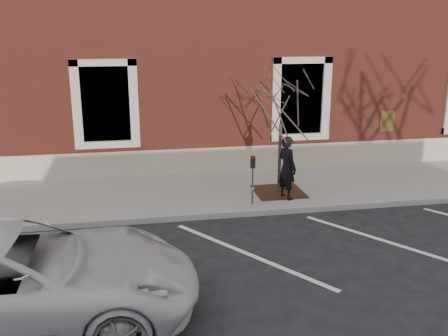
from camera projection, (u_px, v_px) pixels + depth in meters
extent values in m
plane|color=#28282B|center=(228.00, 217.00, 12.49)|extent=(120.00, 120.00, 0.00)
cube|color=#A7A39D|center=(217.00, 192.00, 14.13)|extent=(40.00, 3.50, 0.15)
cube|color=#9E9E99|center=(229.00, 214.00, 12.42)|extent=(40.00, 0.12, 0.15)
cube|color=maroon|center=(189.00, 43.00, 18.74)|extent=(40.00, 8.50, 8.00)
cube|color=#BAAB8E|center=(207.00, 160.00, 15.68)|extent=(40.00, 0.06, 0.80)
cube|color=black|center=(106.00, 103.00, 14.77)|extent=(1.40, 0.30, 2.20)
cube|color=#BAAB8E|center=(108.00, 144.00, 14.93)|extent=(1.90, 0.20, 0.20)
cube|color=black|center=(299.00, 98.00, 15.82)|extent=(1.40, 0.30, 2.20)
cube|color=#BAAB8E|center=(300.00, 136.00, 15.98)|extent=(1.90, 0.20, 0.20)
imported|color=black|center=(287.00, 168.00, 13.16)|extent=(0.62, 0.73, 1.70)
cylinder|color=#595B60|center=(252.00, 186.00, 12.80)|extent=(0.04, 0.04, 0.98)
cube|color=black|center=(253.00, 163.00, 12.63)|extent=(0.12, 0.09, 0.25)
cube|color=#B20B0E|center=(253.00, 157.00, 12.59)|extent=(0.11, 0.08, 0.06)
cube|color=white|center=(253.00, 189.00, 12.77)|extent=(0.05, 0.00, 0.07)
cube|color=#442815|center=(279.00, 192.00, 13.87)|extent=(1.32, 1.32, 0.03)
cylinder|color=#403127|center=(280.00, 159.00, 13.61)|extent=(0.09, 0.09, 1.93)
imported|color=silver|center=(6.00, 280.00, 7.65)|extent=(5.96, 2.78, 1.65)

